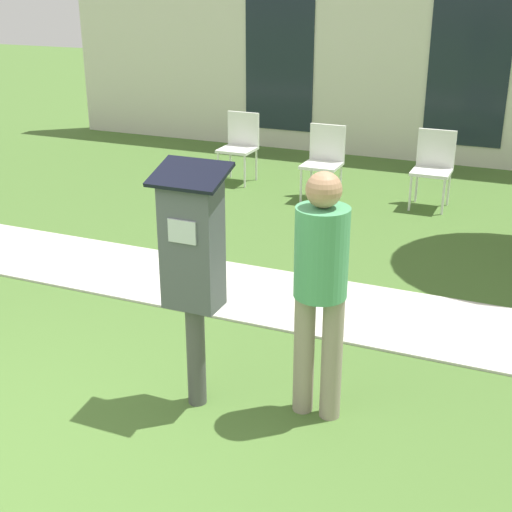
{
  "coord_description": "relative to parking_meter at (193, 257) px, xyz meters",
  "views": [
    {
      "loc": [
        2.64,
        -2.35,
        2.62
      ],
      "look_at": [
        1.11,
        1.25,
        1.05
      ],
      "focal_mm": 50.0,
      "sensor_mm": 36.0,
      "label": 1
    }
  ],
  "objects": [
    {
      "name": "parking_meter",
      "position": [
        0.0,
        0.0,
        0.0
      ],
      "size": [
        0.44,
        0.31,
        1.59
      ],
      "color": "#4C4C4C",
      "rests_on": "ground"
    },
    {
      "name": "building_facade",
      "position": [
        -0.74,
        7.03,
        0.58
      ],
      "size": [
        10.0,
        0.26,
        3.2
      ],
      "color": "silver",
      "rests_on": "ground"
    },
    {
      "name": "outdoor_chair_middle",
      "position": [
        -0.65,
        4.6,
        -0.49
      ],
      "size": [
        0.44,
        0.44,
        0.9
      ],
      "rotation": [
        0.0,
        0.0,
        -0.14
      ],
      "color": "white",
      "rests_on": "ground"
    },
    {
      "name": "outdoor_chair_left",
      "position": [
        -1.92,
        4.94,
        -0.49
      ],
      "size": [
        0.44,
        0.44,
        0.9
      ],
      "rotation": [
        0.0,
        0.0,
        0.41
      ],
      "color": "white",
      "rests_on": "ground"
    },
    {
      "name": "outdoor_chair_right",
      "position": [
        0.63,
        4.82,
        -0.49
      ],
      "size": [
        0.44,
        0.44,
        0.9
      ],
      "rotation": [
        0.0,
        0.0,
        0.14
      ],
      "color": "white",
      "rests_on": "ground"
    },
    {
      "name": "person_standing",
      "position": [
        0.75,
        0.19,
        -0.09
      ],
      "size": [
        0.32,
        0.32,
        1.58
      ],
      "rotation": [
        0.0,
        0.0,
        0.61
      ],
      "color": "gray",
      "rests_on": "ground"
    },
    {
      "name": "sidewalk",
      "position": [
        -0.74,
        1.68,
        -1.01
      ],
      "size": [
        12.0,
        1.1,
        0.02
      ],
      "color": "beige",
      "rests_on": "ground"
    }
  ]
}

